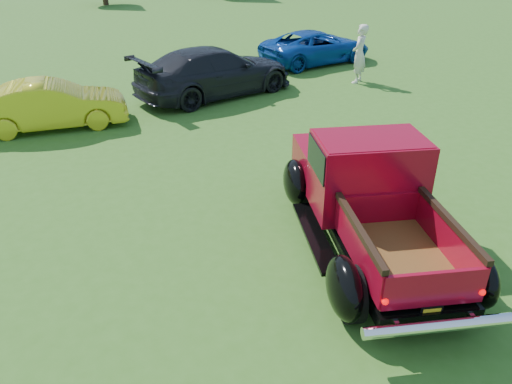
{
  "coord_description": "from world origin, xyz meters",
  "views": [
    {
      "loc": [
        -3.23,
        -5.65,
        4.73
      ],
      "look_at": [
        0.2,
        0.2,
        1.09
      ],
      "focal_mm": 35.0,
      "sensor_mm": 36.0,
      "label": 1
    }
  ],
  "objects_px": {
    "spectator": "(359,54)",
    "show_car_grey": "(215,72)",
    "show_car_yellow": "(52,105)",
    "pickup_truck": "(366,191)",
    "show_car_blue": "(316,47)"
  },
  "relations": [
    {
      "from": "spectator",
      "to": "show_car_grey",
      "type": "bearing_deg",
      "value": -47.26
    },
    {
      "from": "show_car_yellow",
      "to": "show_car_grey",
      "type": "relative_size",
      "value": 0.73
    },
    {
      "from": "pickup_truck",
      "to": "show_car_yellow",
      "type": "relative_size",
      "value": 1.38
    },
    {
      "from": "pickup_truck",
      "to": "show_car_yellow",
      "type": "xyz_separation_m",
      "value": [
        -3.5,
        8.09,
        -0.24
      ]
    },
    {
      "from": "show_car_yellow",
      "to": "show_car_blue",
      "type": "bearing_deg",
      "value": -65.73
    },
    {
      "from": "show_car_grey",
      "to": "show_car_blue",
      "type": "distance_m",
      "value": 5.49
    },
    {
      "from": "pickup_truck",
      "to": "spectator",
      "type": "relative_size",
      "value": 2.71
    },
    {
      "from": "show_car_yellow",
      "to": "show_car_blue",
      "type": "distance_m",
      "value": 10.35
    },
    {
      "from": "pickup_truck",
      "to": "show_car_grey",
      "type": "height_order",
      "value": "pickup_truck"
    },
    {
      "from": "show_car_blue",
      "to": "pickup_truck",
      "type": "bearing_deg",
      "value": 145.5
    },
    {
      "from": "show_car_yellow",
      "to": "show_car_blue",
      "type": "xyz_separation_m",
      "value": [
        10.11,
        2.21,
        -0.0
      ]
    },
    {
      "from": "pickup_truck",
      "to": "show_car_blue",
      "type": "height_order",
      "value": "pickup_truck"
    },
    {
      "from": "show_car_blue",
      "to": "spectator",
      "type": "relative_size",
      "value": 2.3
    },
    {
      "from": "show_car_yellow",
      "to": "show_car_blue",
      "type": "height_order",
      "value": "show_car_yellow"
    },
    {
      "from": "pickup_truck",
      "to": "show_car_blue",
      "type": "distance_m",
      "value": 12.25
    }
  ]
}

